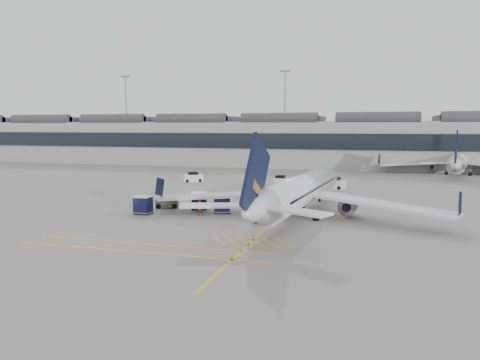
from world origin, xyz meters
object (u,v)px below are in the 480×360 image
(ramp_agent_a, at_px, (257,205))
(ramp_agent_b, at_px, (199,208))
(pushback_tug, at_px, (167,202))
(airliner_main, at_px, (299,191))
(belt_loader, at_px, (277,206))
(baggage_cart_a, at_px, (263,203))

(ramp_agent_a, xyz_separation_m, ramp_agent_b, (-5.87, -3.10, -0.15))
(pushback_tug, bearing_deg, ramp_agent_b, -49.03)
(airliner_main, relative_size, ramp_agent_b, 21.70)
(belt_loader, height_order, ramp_agent_b, belt_loader)
(baggage_cart_a, xyz_separation_m, pushback_tug, (-11.70, -1.36, -0.19))
(baggage_cart_a, xyz_separation_m, ramp_agent_a, (-0.31, -1.67, 0.12))
(belt_loader, distance_m, baggage_cart_a, 1.68)
(ramp_agent_a, distance_m, ramp_agent_b, 6.64)
(ramp_agent_b, bearing_deg, ramp_agent_a, 172.03)
(baggage_cart_a, height_order, ramp_agent_a, ramp_agent_a)
(airliner_main, height_order, ramp_agent_a, airliner_main)
(baggage_cart_a, height_order, ramp_agent_b, ramp_agent_b)
(airliner_main, relative_size, baggage_cart_a, 20.72)
(belt_loader, xyz_separation_m, pushback_tug, (-13.37, -1.32, 0.03))
(airliner_main, bearing_deg, baggage_cart_a, 158.37)
(belt_loader, height_order, pushback_tug, belt_loader)
(airliner_main, xyz_separation_m, ramp_agent_b, (-10.84, -2.42, -1.96))
(belt_loader, relative_size, ramp_agent_a, 2.84)
(airliner_main, xyz_separation_m, pushback_tug, (-16.37, 0.98, -2.12))
(ramp_agent_a, bearing_deg, airliner_main, -27.97)
(airliner_main, distance_m, pushback_tug, 16.54)
(baggage_cart_a, bearing_deg, ramp_agent_b, -153.42)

